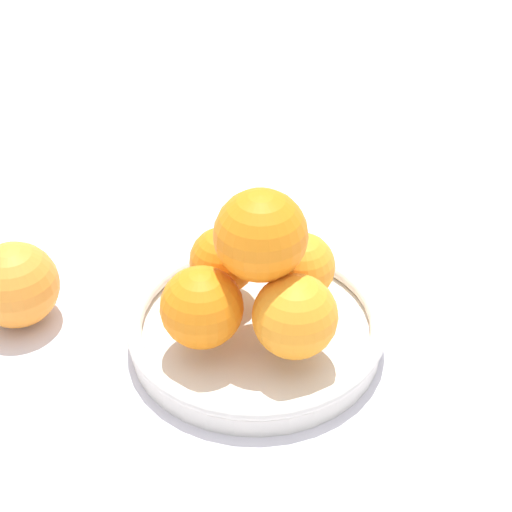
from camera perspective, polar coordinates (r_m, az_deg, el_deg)
name	(u,v)px	position (r m, az deg, el deg)	size (l,w,h in m)	color
ground_plane	(256,343)	(0.82, 0.00, -5.82)	(4.00, 4.00, 0.00)	silver
fruit_bowl	(256,329)	(0.80, 0.00, -4.92)	(0.24, 0.24, 0.03)	silver
orange_pile	(257,271)	(0.75, 0.09, -0.99)	(0.18, 0.18, 0.14)	orange
stray_orange	(16,285)	(0.85, -15.74, -1.85)	(0.08, 0.08, 0.08)	orange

